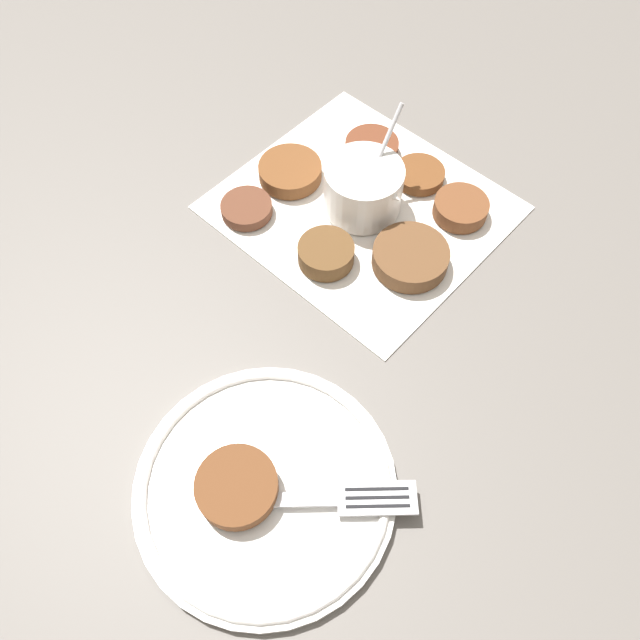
{
  "coord_description": "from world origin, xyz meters",
  "views": [
    {
      "loc": [
        0.31,
        -0.36,
        0.55
      ],
      "look_at": [
        0.09,
        -0.14,
        0.02
      ],
      "focal_mm": 35.0,
      "sensor_mm": 36.0,
      "label": 1
    }
  ],
  "objects_px": {
    "fritter_on_plate": "(237,487)",
    "fork": "(336,499)",
    "sauce_bowl": "(363,190)",
    "serving_plate": "(265,487)"
  },
  "relations": [
    {
      "from": "serving_plate",
      "to": "fritter_on_plate",
      "type": "height_order",
      "value": "fritter_on_plate"
    },
    {
      "from": "fork",
      "to": "fritter_on_plate",
      "type": "bearing_deg",
      "value": -141.5
    },
    {
      "from": "serving_plate",
      "to": "fork",
      "type": "relative_size",
      "value": 1.63
    },
    {
      "from": "fritter_on_plate",
      "to": "fork",
      "type": "relative_size",
      "value": 0.5
    },
    {
      "from": "sauce_bowl",
      "to": "serving_plate",
      "type": "height_order",
      "value": "sauce_bowl"
    },
    {
      "from": "sauce_bowl",
      "to": "fritter_on_plate",
      "type": "distance_m",
      "value": 0.35
    },
    {
      "from": "serving_plate",
      "to": "sauce_bowl",
      "type": "bearing_deg",
      "value": 118.1
    },
    {
      "from": "fritter_on_plate",
      "to": "fork",
      "type": "xyz_separation_m",
      "value": [
        0.07,
        0.05,
        -0.01
      ]
    },
    {
      "from": "sauce_bowl",
      "to": "fritter_on_plate",
      "type": "xyz_separation_m",
      "value": [
        0.15,
        -0.32,
        -0.01
      ]
    },
    {
      "from": "fritter_on_plate",
      "to": "fork",
      "type": "distance_m",
      "value": 0.08
    }
  ]
}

